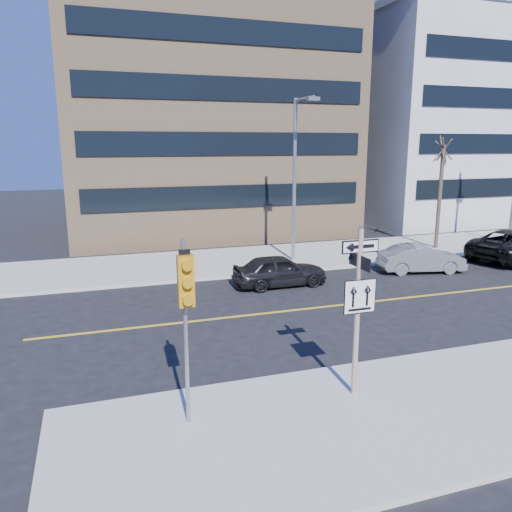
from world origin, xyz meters
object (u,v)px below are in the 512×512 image
object	(u,v)px
traffic_signal	(186,296)
parked_car_a	(280,270)
streetlight_a	(296,170)
parked_car_b	(421,259)
sign_pole	(358,302)
street_tree_west	(443,153)

from	to	relation	value
traffic_signal	parked_car_a	distance (m)	11.69
parked_car_a	streetlight_a	size ratio (longest dim) A/B	0.50
traffic_signal	parked_car_b	xyz separation A→B (m)	(13.06, 9.97, -2.37)
sign_pole	streetlight_a	bearing A→B (deg)	73.23
streetlight_a	street_tree_west	bearing A→B (deg)	3.45
streetlight_a	parked_car_a	bearing A→B (deg)	-121.74
parked_car_b	street_tree_west	bearing A→B (deg)	-32.72
sign_pole	parked_car_b	xyz separation A→B (m)	(9.06, 9.82, -1.78)
parked_car_b	sign_pole	bearing A→B (deg)	149.23
traffic_signal	streetlight_a	bearing A→B (deg)	59.20
sign_pole	parked_car_a	size ratio (longest dim) A/B	1.01
parked_car_a	street_tree_west	bearing A→B (deg)	-70.13
traffic_signal	street_tree_west	bearing A→B (deg)	39.39
traffic_signal	parked_car_b	bearing A→B (deg)	37.36
sign_pole	street_tree_west	bearing A→B (deg)	46.74
sign_pole	traffic_signal	world-z (taller)	sign_pole
parked_car_b	streetlight_a	world-z (taller)	streetlight_a
traffic_signal	street_tree_west	xyz separation A→B (m)	(17.00, 13.96, 2.50)
traffic_signal	parked_car_a	xyz separation A→B (m)	(5.81, 9.87, -2.34)
sign_pole	traffic_signal	distance (m)	4.05
traffic_signal	street_tree_west	distance (m)	22.14
sign_pole	parked_car_a	xyz separation A→B (m)	(1.81, 9.72, -1.75)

